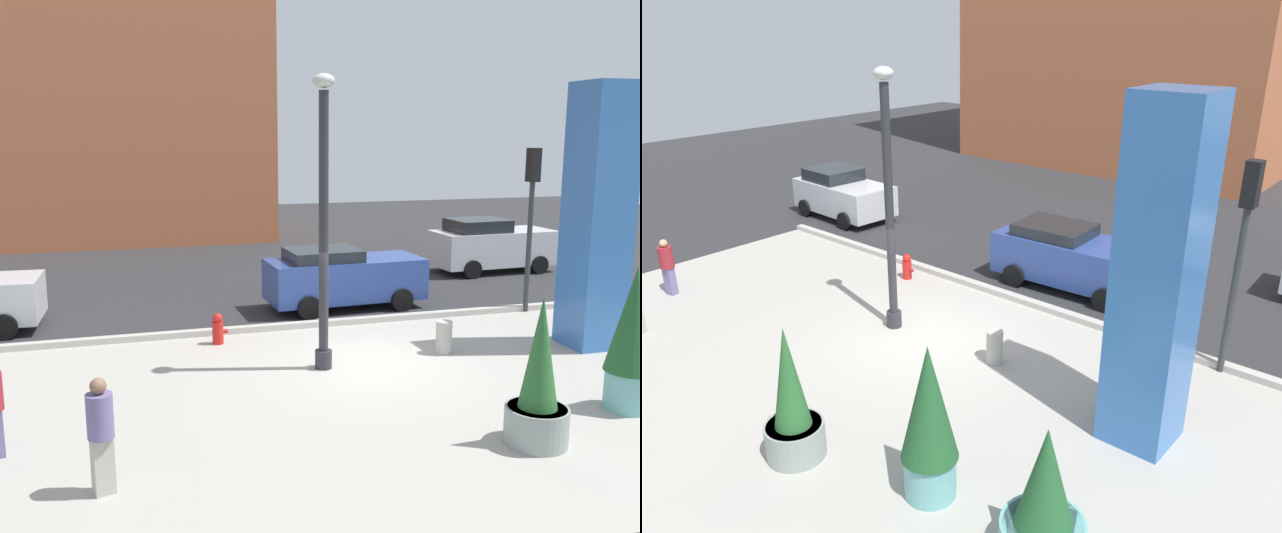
{
  "view_description": "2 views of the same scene",
  "coord_description": "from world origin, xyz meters",
  "views": [
    {
      "loc": [
        -4.92,
        -13.45,
        4.88
      ],
      "look_at": [
        -0.72,
        1.01,
        2.0
      ],
      "focal_mm": 39.08,
      "sensor_mm": 36.0,
      "label": 1
    },
    {
      "loc": [
        9.1,
        -9.3,
        6.92
      ],
      "look_at": [
        0.26,
        1.13,
        1.53
      ],
      "focal_mm": 35.14,
      "sensor_mm": 36.0,
      "label": 2
    }
  ],
  "objects": [
    {
      "name": "pedestrian_on_sidewalk",
      "position": [
        -6.92,
        -2.55,
        0.86
      ],
      "size": [
        0.42,
        0.42,
        1.57
      ],
      "color": "slate",
      "rests_on": "ground_plane"
    },
    {
      "name": "fire_hydrant",
      "position": [
        -2.83,
        2.34,
        0.37
      ],
      "size": [
        0.36,
        0.26,
        0.75
      ],
      "color": "red",
      "rests_on": "ground_plane"
    },
    {
      "name": "ground_plane",
      "position": [
        0.0,
        4.0,
        0.0
      ],
      "size": [
        60.0,
        60.0,
        0.0
      ],
      "primitive_type": "plane",
      "color": "#2D2D30"
    },
    {
      "name": "plaza_pavement",
      "position": [
        0.0,
        -2.0,
        0.0
      ],
      "size": [
        18.0,
        10.0,
        0.02
      ],
      "primitive_type": "cube",
      "color": "#ADA89E",
      "rests_on": "ground_plane"
    },
    {
      "name": "car_intersection",
      "position": [
        1.07,
        4.85,
        0.89
      ],
      "size": [
        4.48,
        2.16,
        1.72
      ],
      "color": "#2D4793",
      "rests_on": "ground_plane"
    },
    {
      "name": "concrete_bollard",
      "position": [
        1.95,
        0.22,
        0.38
      ],
      "size": [
        0.36,
        0.36,
        0.75
      ],
      "primitive_type": "cylinder",
      "color": "#B2ADA3",
      "rests_on": "ground_plane"
    },
    {
      "name": "art_pillar_blue",
      "position": [
        5.49,
        -0.16,
        3.01
      ],
      "size": [
        1.17,
        1.17,
        6.02
      ],
      "primitive_type": "cube",
      "color": "#3870BC",
      "rests_on": "ground_plane"
    },
    {
      "name": "traffic_light_corner",
      "position": [
        5.82,
        3.02,
        3.05
      ],
      "size": [
        0.28,
        0.42,
        4.5
      ],
      "color": "#333833",
      "rests_on": "ground_plane"
    },
    {
      "name": "potted_plant_near_left",
      "position": [
        5.67,
        -3.56,
        0.86
      ],
      "size": [
        1.2,
        1.2,
        2.11
      ],
      "color": "#6BB2B2",
      "rests_on": "ground_plane"
    },
    {
      "name": "lamp_post",
      "position": [
        -0.93,
        -0.0,
        2.94
      ],
      "size": [
        0.44,
        0.44,
        6.04
      ],
      "color": "#2D2D33",
      "rests_on": "ground_plane"
    },
    {
      "name": "potted_plant_mid_plaza",
      "position": [
        3.66,
        -3.65,
        1.35
      ],
      "size": [
        0.9,
        0.9,
        2.62
      ],
      "color": "#6BB2B2",
      "rests_on": "ground_plane"
    },
    {
      "name": "potted_plant_curbside",
      "position": [
        1.28,
        -4.44,
        0.94
      ],
      "size": [
        1.01,
        1.01,
        2.44
      ],
      "color": "gray",
      "rests_on": "ground_plane"
    },
    {
      "name": "car_passing_lane",
      "position": [
        -8.95,
        5.13,
        0.89
      ],
      "size": [
        3.99,
        2.24,
        1.78
      ],
      "color": "silver",
      "rests_on": "ground_plane"
    },
    {
      "name": "curb_strip",
      "position": [
        0.0,
        3.12,
        0.08
      ],
      "size": [
        18.0,
        0.24,
        0.16
      ],
      "primitive_type": "cube",
      "color": "#B7B2A8",
      "rests_on": "ground_plane"
    }
  ]
}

